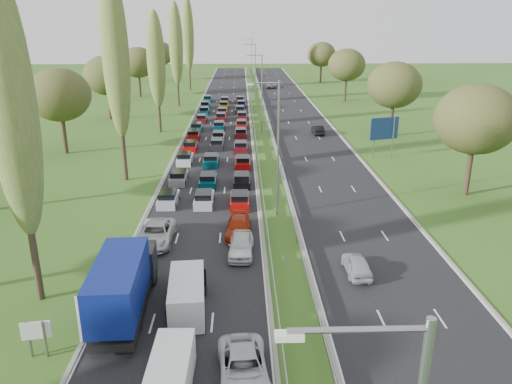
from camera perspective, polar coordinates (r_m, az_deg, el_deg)
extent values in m
plane|color=#36571B|center=(80.96, 0.60, 7.10)|extent=(260.00, 260.00, 0.00)
cube|color=black|center=(83.43, -4.15, 7.40)|extent=(10.50, 215.00, 0.04)
cube|color=black|center=(83.94, 5.18, 7.45)|extent=(10.50, 215.00, 0.04)
cube|color=gray|center=(83.27, -0.27, 7.82)|extent=(0.06, 215.00, 0.32)
cube|color=gray|center=(83.35, 1.33, 7.82)|extent=(0.06, 215.00, 0.32)
cylinder|color=gray|center=(43.61, 2.54, 4.75)|extent=(0.18, 0.18, 12.00)
cylinder|color=gray|center=(77.96, 0.67, 11.11)|extent=(0.18, 0.18, 12.00)
cylinder|color=gray|center=(112.71, -0.07, 13.56)|extent=(0.18, 0.18, 12.00)
cylinder|color=gray|center=(147.58, -0.47, 14.86)|extent=(0.18, 0.18, 12.00)
cylinder|color=#2D2116|center=(33.61, -24.09, -5.77)|extent=(0.44, 0.44, 7.20)
ellipsoid|color=#50682C|center=(31.24, -26.27, 9.10)|extent=(2.80, 2.80, 16.00)
cylinder|color=#2D2116|center=(56.15, -14.91, 5.23)|extent=(0.44, 0.44, 7.92)
ellipsoid|color=#50682C|center=(54.76, -15.79, 15.10)|extent=(2.80, 2.80, 17.60)
cylinder|color=#2D2116|center=(80.34, -10.99, 9.01)|extent=(0.44, 0.44, 6.48)
ellipsoid|color=#50682C|center=(79.39, -11.36, 14.64)|extent=(2.80, 2.80, 14.40)
cylinder|color=#2D2116|center=(104.77, -8.89, 11.60)|extent=(0.44, 0.44, 7.20)
ellipsoid|color=#50682C|center=(104.03, -9.15, 16.41)|extent=(2.80, 2.80, 16.00)
cylinder|color=#2D2116|center=(129.42, -7.57, 13.21)|extent=(0.44, 0.44, 7.92)
ellipsoid|color=#50682C|center=(128.83, -7.77, 17.49)|extent=(2.80, 2.80, 17.60)
cylinder|color=#2D2116|center=(70.67, -21.05, 6.07)|extent=(0.56, 0.56, 4.84)
ellipsoid|color=#38471E|center=(69.79, -21.57, 10.29)|extent=(8.00, 8.00, 6.80)
cylinder|color=#2D2116|center=(93.26, -16.38, 9.44)|extent=(0.56, 0.56, 4.84)
ellipsoid|color=#38471E|center=(92.59, -16.69, 12.66)|extent=(8.00, 8.00, 6.80)
cylinder|color=#2D2116|center=(120.31, -13.14, 11.71)|extent=(0.56, 0.56, 4.84)
ellipsoid|color=#38471E|center=(119.79, -13.33, 14.21)|extent=(8.00, 8.00, 6.80)
cylinder|color=#2D2116|center=(151.64, -10.83, 13.29)|extent=(0.56, 0.56, 4.84)
ellipsoid|color=#38471E|center=(151.23, -10.95, 15.28)|extent=(8.00, 8.00, 6.80)
cylinder|color=#2D2116|center=(54.25, 23.10, 2.16)|extent=(0.56, 0.56, 4.84)
ellipsoid|color=#38471E|center=(53.10, 23.84, 7.61)|extent=(8.00, 8.00, 6.80)
cylinder|color=#2D2116|center=(78.85, 15.20, 7.91)|extent=(0.56, 0.56, 4.84)
ellipsoid|color=#38471E|center=(78.07, 15.54, 11.71)|extent=(8.00, 8.00, 6.80)
cylinder|color=#2D2116|center=(112.40, 10.16, 11.42)|extent=(0.56, 0.56, 4.84)
ellipsoid|color=#38471E|center=(111.85, 10.32, 14.10)|extent=(8.00, 8.00, 6.80)
cylinder|color=#2D2116|center=(146.62, 7.41, 13.28)|extent=(0.56, 0.56, 4.84)
ellipsoid|color=#38471E|center=(146.20, 7.50, 15.33)|extent=(8.00, 8.00, 6.80)
cube|color=#B2B7BC|center=(48.54, -9.99, -0.90)|extent=(1.75, 4.00, 0.80)
cube|color=slate|center=(54.91, -8.82, 1.53)|extent=(1.75, 4.00, 0.80)
cube|color=silver|center=(62.31, -8.12, 3.67)|extent=(1.75, 4.00, 0.80)
cube|color=#A50C0A|center=(68.50, -7.49, 5.10)|extent=(1.75, 4.00, 0.80)
cube|color=#A50C0A|center=(75.23, -7.14, 6.37)|extent=(1.75, 4.00, 0.80)
cube|color=#053F4C|center=(80.66, -6.79, 7.24)|extent=(1.75, 4.00, 0.80)
cube|color=#590F14|center=(87.80, -6.23, 8.22)|extent=(1.75, 4.00, 0.80)
cube|color=#053F4C|center=(95.76, -5.91, 9.13)|extent=(1.75, 4.00, 0.80)
cube|color=#053F4C|center=(102.35, -5.82, 9.77)|extent=(1.75, 4.00, 0.80)
cube|color=#053F4C|center=(110.45, -5.53, 10.46)|extent=(1.75, 4.00, 0.80)
cube|color=#B2B7BC|center=(47.96, -5.95, -0.95)|extent=(1.75, 4.00, 0.80)
cube|color=#053F4C|center=(53.56, -5.50, 1.22)|extent=(1.75, 4.00, 0.80)
cube|color=#053F4C|center=(61.26, -5.14, 3.52)|extent=(1.75, 4.00, 0.80)
cube|color=black|center=(69.25, -4.48, 5.36)|extent=(1.75, 4.00, 0.80)
cube|color=slate|center=(74.01, -4.31, 6.25)|extent=(1.75, 4.00, 0.80)
cube|color=#053F4C|center=(81.56, -4.24, 7.45)|extent=(1.75, 4.00, 0.80)
cube|color=#590F14|center=(89.17, -4.01, 8.45)|extent=(1.75, 4.00, 0.80)
cube|color=#A50C0A|center=(94.59, -3.88, 9.07)|extent=(1.75, 4.00, 0.80)
cube|color=#BF990C|center=(101.89, -3.68, 9.79)|extent=(1.75, 4.00, 0.80)
cube|color=black|center=(108.16, -3.59, 10.33)|extent=(1.75, 4.00, 0.80)
cube|color=#A50C0A|center=(47.43, -1.88, -1.09)|extent=(1.75, 4.00, 0.80)
cube|color=black|center=(53.37, -1.64, 1.23)|extent=(1.75, 4.00, 0.80)
cube|color=#A50C0A|center=(60.18, -1.53, 3.31)|extent=(1.75, 4.00, 0.80)
cube|color=#590F14|center=(67.64, -1.76, 5.07)|extent=(1.75, 4.00, 0.80)
cube|color=#590F14|center=(76.05, -1.75, 6.64)|extent=(1.75, 4.00, 0.80)
cube|color=#A50C0A|center=(82.50, -1.67, 7.63)|extent=(1.75, 4.00, 0.80)
cube|color=#590F14|center=(90.04, -1.62, 8.59)|extent=(1.75, 4.00, 0.80)
cube|color=black|center=(96.45, -1.84, 9.29)|extent=(1.75, 4.00, 0.80)
cube|color=navy|center=(102.85, -1.69, 9.90)|extent=(1.75, 4.00, 0.80)
cube|color=#590F14|center=(108.91, -1.84, 10.41)|extent=(1.75, 4.00, 0.80)
imported|color=silver|center=(40.29, -11.36, -4.68)|extent=(2.68, 5.65, 1.56)
imported|color=#043548|center=(31.96, -8.22, -11.22)|extent=(2.26, 5.10, 1.45)
imported|color=silver|center=(25.71, -1.44, -19.49)|extent=(2.75, 5.32, 1.43)
imported|color=#972309|center=(40.98, -2.01, -4.01)|extent=(2.25, 4.93, 1.40)
imported|color=silver|center=(37.63, -1.73, -6.07)|extent=(2.06, 4.60, 1.54)
imported|color=#9DA2A6|center=(35.65, 11.47, -8.15)|extent=(1.61, 3.95, 1.34)
imported|color=black|center=(78.34, 7.07, 7.09)|extent=(1.57, 4.33, 1.42)
imported|color=gray|center=(133.73, 1.81, 12.16)|extent=(2.78, 5.48, 1.49)
cube|color=black|center=(31.69, -14.65, -12.04)|extent=(2.46, 9.23, 0.50)
cube|color=navy|center=(29.84, -15.41, -10.10)|extent=(2.56, 6.97, 2.70)
cube|color=silver|center=(26.97, -17.10, -13.64)|extent=(2.50, 0.06, 2.60)
cube|color=black|center=(34.27, -13.53, -7.83)|extent=(2.50, 2.26, 2.20)
cylinder|color=black|center=(34.68, -13.42, -9.44)|extent=(2.15, 1.00, 1.00)
cylinder|color=black|center=(29.02, -16.09, -15.82)|extent=(2.15, 1.00, 1.00)
cube|color=white|center=(25.30, -9.73, -19.80)|extent=(1.86, 4.66, 1.86)
cube|color=black|center=(26.96, -9.12, -17.24)|extent=(1.82, 0.75, 1.49)
cylinder|color=black|center=(26.97, -10.97, -18.85)|extent=(0.23, 0.63, 0.63)
cube|color=silver|center=(30.89, -7.90, -11.61)|extent=(2.06, 5.16, 2.06)
cube|color=black|center=(32.90, -7.49, -9.75)|extent=(2.01, 0.82, 1.65)
cylinder|color=black|center=(32.77, -9.10, -11.22)|extent=(0.26, 0.70, 0.70)
cylinder|color=black|center=(29.80, -6.43, -14.45)|extent=(0.26, 0.70, 0.70)
cylinder|color=gray|center=(29.46, -24.46, -15.10)|extent=(0.16, 0.16, 2.10)
cylinder|color=gray|center=(29.17, -22.96, -15.24)|extent=(0.16, 0.16, 2.10)
cube|color=silver|center=(29.02, -23.86, -14.26)|extent=(1.50, 0.34, 1.00)
cylinder|color=gray|center=(65.47, 13.36, 6.04)|extent=(0.16, 0.16, 5.20)
cylinder|color=gray|center=(66.13, 15.38, 6.00)|extent=(0.16, 0.16, 5.20)
cube|color=navy|center=(65.54, 14.46, 7.04)|extent=(3.85, 1.27, 2.80)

